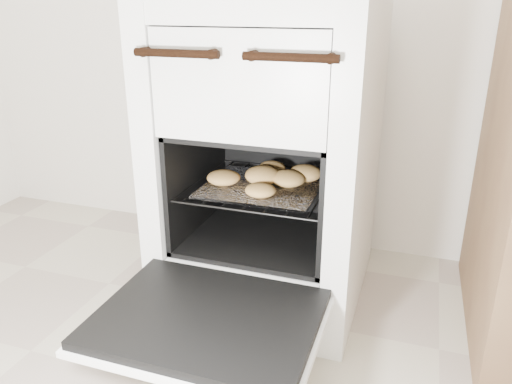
# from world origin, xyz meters

# --- Properties ---
(stove) EXTENTS (0.55, 0.62, 0.85)m
(stove) POSITION_xyz_m (-0.18, 1.19, 0.42)
(stove) COLOR silver
(stove) RESTS_ON ground
(oven_door) EXTENTS (0.50, 0.39, 0.04)m
(oven_door) POSITION_xyz_m (-0.18, 0.73, 0.18)
(oven_door) COLOR black
(oven_door) RESTS_ON stove
(oven_rack) EXTENTS (0.40, 0.39, 0.01)m
(oven_rack) POSITION_xyz_m (-0.18, 1.13, 0.36)
(oven_rack) COLOR black
(oven_rack) RESTS_ON stove
(foil_sheet) EXTENTS (0.31, 0.28, 0.01)m
(foil_sheet) POSITION_xyz_m (-0.18, 1.11, 0.36)
(foil_sheet) COLOR white
(foil_sheet) RESTS_ON oven_rack
(baked_rolls) EXTENTS (0.33, 0.29, 0.05)m
(baked_rolls) POSITION_xyz_m (-0.16, 1.14, 0.39)
(baked_rolls) COLOR tan
(baked_rolls) RESTS_ON foil_sheet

